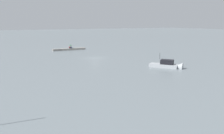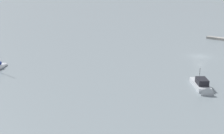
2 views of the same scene
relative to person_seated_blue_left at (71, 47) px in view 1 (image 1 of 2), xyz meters
name	(u,v)px [view 1 (image 1 of 2)]	position (x,y,z in m)	size (l,w,h in m)	color
ground_plane	(96,58)	(0.76, 21.37, -0.88)	(500.00, 500.00, 0.00)	slate
seawall_pier	(69,49)	(0.76, -0.14, -0.57)	(11.45, 1.64, 0.62)	gray
person_seated_blue_left	(71,47)	(0.00, 0.00, 0.00)	(0.41, 0.62, 0.73)	#1E2333
person_seated_maroon_right	(70,48)	(0.56, -0.01, 0.00)	(0.41, 0.62, 0.73)	#1E2333
umbrella_open_green	(70,45)	(0.28, -0.13, 0.84)	(1.12, 1.12, 1.25)	black
motorboat_grey_near	(169,66)	(-7.01, 41.34, -0.47)	(5.79, 6.82, 3.88)	#ADB2B7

